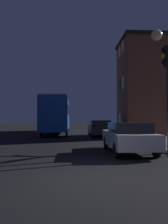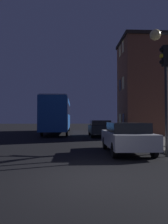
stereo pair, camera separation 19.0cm
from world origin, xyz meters
name	(u,v)px [view 1 (the left image)]	position (x,y,z in m)	size (l,w,h in m)	color
ground_plane	(91,179)	(0.00, 0.00, 0.00)	(120.00, 120.00, 0.00)	black
brick_building	(141,87)	(6.08, 14.40, 4.68)	(4.07, 4.71, 9.06)	brown
streetlamp	(165,58)	(3.99, 4.28, 4.59)	(1.23, 0.53, 5.86)	#28282B
traffic_light	(167,78)	(3.63, 3.24, 3.45)	(0.43, 0.24, 4.84)	#28282B
bus	(57,113)	(-2.20, 18.27, 2.24)	(2.52, 11.93, 3.77)	#194793
car_near_lane	(128,137)	(2.18, 4.36, 0.78)	(1.88, 4.25, 1.46)	#B7BABF
car_mid_lane	(100,128)	(2.00, 13.85, 0.79)	(1.88, 4.35, 1.47)	black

